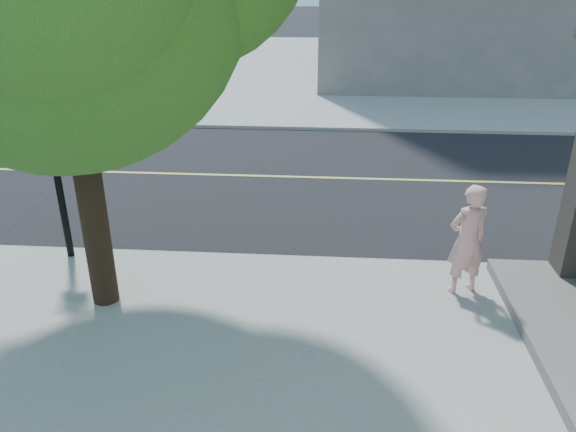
{
  "coord_description": "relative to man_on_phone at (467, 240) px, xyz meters",
  "views": [
    {
      "loc": [
        5.55,
        -9.16,
        5.03
      ],
      "look_at": [
        4.93,
        -0.86,
        1.3
      ],
      "focal_mm": 35.09,
      "sensor_mm": 36.0,
      "label": 1
    }
  ],
  "objects": [
    {
      "name": "road_ew",
      "position": [
        -7.78,
        5.51,
        -1.05
      ],
      "size": [
        140.0,
        9.0,
        0.01
      ],
      "primitive_type": "cube",
      "color": "black",
      "rests_on": "ground"
    },
    {
      "name": "man_on_phone",
      "position": [
        0.0,
        0.0,
        0.0
      ],
      "size": [
        0.79,
        0.66,
        1.86
      ],
      "primitive_type": "imported",
      "rotation": [
        0.0,
        0.0,
        3.5
      ],
      "color": "#F3AAA4",
      "rests_on": "sidewalk_se"
    },
    {
      "name": "ground",
      "position": [
        -7.78,
        1.01,
        -1.05
      ],
      "size": [
        140.0,
        140.0,
        0.0
      ],
      "primitive_type": "plane",
      "color": "black",
      "rests_on": "ground"
    },
    {
      "name": "sidewalk_ne",
      "position": [
        5.72,
        22.51,
        -0.99
      ],
      "size": [
        29.0,
        25.0,
        0.12
      ],
      "primitive_type": "cube",
      "color": "#999A93",
      "rests_on": "ground"
    }
  ]
}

